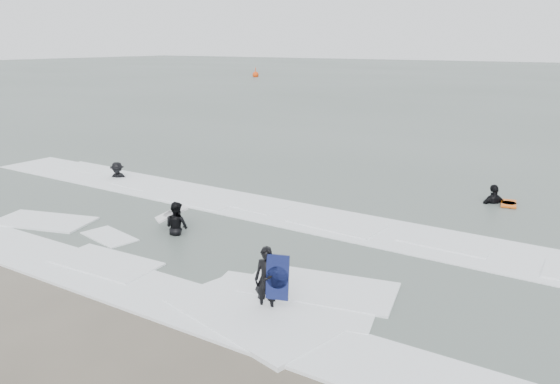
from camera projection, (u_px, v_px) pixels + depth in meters
The scene contains 8 objects.
ground at pixel (165, 283), 13.00m from camera, with size 320.00×320.00×0.00m, color brown.
surfer_centre at pixel (267, 311), 11.66m from camera, with size 0.54×0.35×1.47m, color black.
surfer_wading at pixel (177, 235), 16.24m from camera, with size 0.77×0.60×1.58m, color black.
surfer_breaker at pixel (118, 180), 22.77m from camera, with size 1.03×0.59×1.59m, color black.
surfer_right_near at pixel (493, 204), 19.30m from camera, with size 1.10×0.46×1.87m, color black.
surf_foam at pixel (256, 237), 15.98m from camera, with size 30.03×9.06×0.09m.
bodyboards at pixel (335, 224), 15.64m from camera, with size 8.84×11.61×1.25m.
buoy at pixel (256, 75), 87.98m from camera, with size 1.00×1.00×1.65m.
Camera 1 is at (8.84, -8.51, 5.56)m, focal length 35.00 mm.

